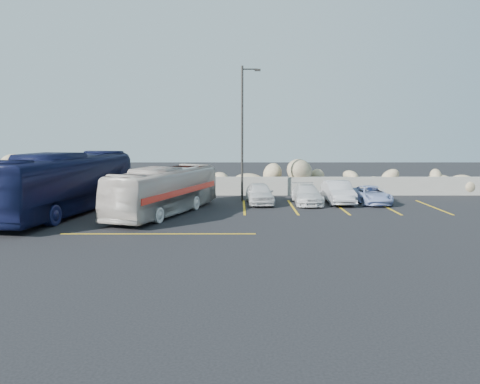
{
  "coord_description": "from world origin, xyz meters",
  "views": [
    {
      "loc": [
        2.33,
        -18.58,
        4.18
      ],
      "look_at": [
        2.36,
        4.0,
        1.24
      ],
      "focal_mm": 35.0,
      "sensor_mm": 36.0,
      "label": 1
    }
  ],
  "objects_px": {
    "lamppost": "(243,129)",
    "vintage_bus": "(165,191)",
    "car_b": "(338,192)",
    "car_d": "(371,195)",
    "car_c": "(307,195)",
    "car_a": "(260,193)",
    "tour_coach": "(64,183)"
  },
  "relations": [
    {
      "from": "car_c",
      "to": "lamppost",
      "type": "bearing_deg",
      "value": 160.57
    },
    {
      "from": "tour_coach",
      "to": "car_c",
      "type": "height_order",
      "value": "tour_coach"
    },
    {
      "from": "lamppost",
      "to": "car_a",
      "type": "relative_size",
      "value": 2.21
    },
    {
      "from": "lamppost",
      "to": "car_b",
      "type": "relative_size",
      "value": 2.03
    },
    {
      "from": "vintage_bus",
      "to": "car_b",
      "type": "height_order",
      "value": "vintage_bus"
    },
    {
      "from": "car_d",
      "to": "car_c",
      "type": "bearing_deg",
      "value": -179.35
    },
    {
      "from": "car_c",
      "to": "car_b",
      "type": "bearing_deg",
      "value": 8.5
    },
    {
      "from": "vintage_bus",
      "to": "car_b",
      "type": "xyz_separation_m",
      "value": [
        9.54,
        3.58,
        -0.55
      ]
    },
    {
      "from": "lamppost",
      "to": "vintage_bus",
      "type": "height_order",
      "value": "lamppost"
    },
    {
      "from": "car_d",
      "to": "vintage_bus",
      "type": "bearing_deg",
      "value": -165.2
    },
    {
      "from": "car_a",
      "to": "tour_coach",
      "type": "bearing_deg",
      "value": -165.77
    },
    {
      "from": "vintage_bus",
      "to": "tour_coach",
      "type": "relative_size",
      "value": 0.77
    },
    {
      "from": "vintage_bus",
      "to": "car_b",
      "type": "bearing_deg",
      "value": 40.37
    },
    {
      "from": "vintage_bus",
      "to": "car_b",
      "type": "relative_size",
      "value": 2.19
    },
    {
      "from": "car_c",
      "to": "car_d",
      "type": "relative_size",
      "value": 1.04
    },
    {
      "from": "lamppost",
      "to": "car_b",
      "type": "bearing_deg",
      "value": -10.4
    },
    {
      "from": "vintage_bus",
      "to": "car_b",
      "type": "distance_m",
      "value": 10.21
    },
    {
      "from": "car_c",
      "to": "car_d",
      "type": "xyz_separation_m",
      "value": [
        3.79,
        0.18,
        -0.04
      ]
    },
    {
      "from": "vintage_bus",
      "to": "car_c",
      "type": "xyz_separation_m",
      "value": [
        7.68,
        3.3,
        -0.65
      ]
    },
    {
      "from": "car_a",
      "to": "car_b",
      "type": "bearing_deg",
      "value": -0.97
    },
    {
      "from": "car_b",
      "to": "car_a",
      "type": "bearing_deg",
      "value": -177.64
    },
    {
      "from": "car_a",
      "to": "car_c",
      "type": "bearing_deg",
      "value": -4.86
    },
    {
      "from": "lamppost",
      "to": "car_b",
      "type": "xyz_separation_m",
      "value": [
        5.54,
        -1.02,
        -3.65
      ]
    },
    {
      "from": "car_a",
      "to": "car_c",
      "type": "xyz_separation_m",
      "value": [
        2.74,
        -0.05,
        -0.07
      ]
    },
    {
      "from": "car_d",
      "to": "tour_coach",
      "type": "bearing_deg",
      "value": -170.44
    },
    {
      "from": "vintage_bus",
      "to": "car_c",
      "type": "distance_m",
      "value": 8.39
    },
    {
      "from": "vintage_bus",
      "to": "car_d",
      "type": "xyz_separation_m",
      "value": [
        11.47,
        3.48,
        -0.7
      ]
    },
    {
      "from": "car_b",
      "to": "vintage_bus",
      "type": "bearing_deg",
      "value": -159.95
    },
    {
      "from": "car_c",
      "to": "car_a",
      "type": "bearing_deg",
      "value": 178.93
    },
    {
      "from": "vintage_bus",
      "to": "car_a",
      "type": "distance_m",
      "value": 6.0
    },
    {
      "from": "car_b",
      "to": "car_d",
      "type": "height_order",
      "value": "car_b"
    },
    {
      "from": "lamppost",
      "to": "car_b",
      "type": "height_order",
      "value": "lamppost"
    }
  ]
}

